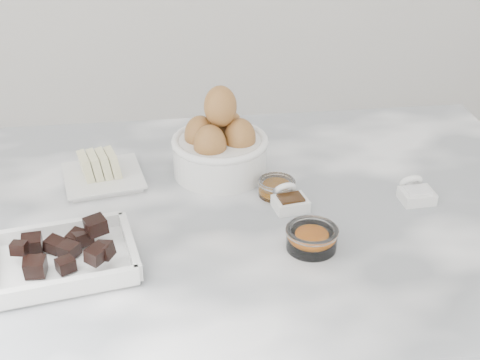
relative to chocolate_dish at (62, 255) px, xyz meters
name	(u,v)px	position (x,y,z in m)	size (l,w,h in m)	color
marble_slab	(231,218)	(0.28, 0.14, -0.04)	(1.20, 0.80, 0.04)	white
chocolate_dish	(62,255)	(0.00, 0.00, 0.00)	(0.25, 0.21, 0.06)	white
butter_plate	(101,172)	(0.04, 0.27, 0.00)	(0.17, 0.17, 0.06)	white
sugar_ramekin	(228,160)	(0.29, 0.27, 0.00)	(0.08, 0.08, 0.05)	white
egg_bowl	(220,146)	(0.27, 0.27, 0.03)	(0.19, 0.19, 0.18)	white
honey_bowl	(276,187)	(0.36, 0.18, -0.01)	(0.07, 0.07, 0.03)	white
zest_bowl	(312,237)	(0.39, 0.00, 0.00)	(0.09, 0.09, 0.04)	white
vanilla_spoon	(289,200)	(0.38, 0.13, -0.01)	(0.07, 0.08, 0.04)	white
salt_spoon	(415,192)	(0.61, 0.13, -0.01)	(0.06, 0.07, 0.04)	white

